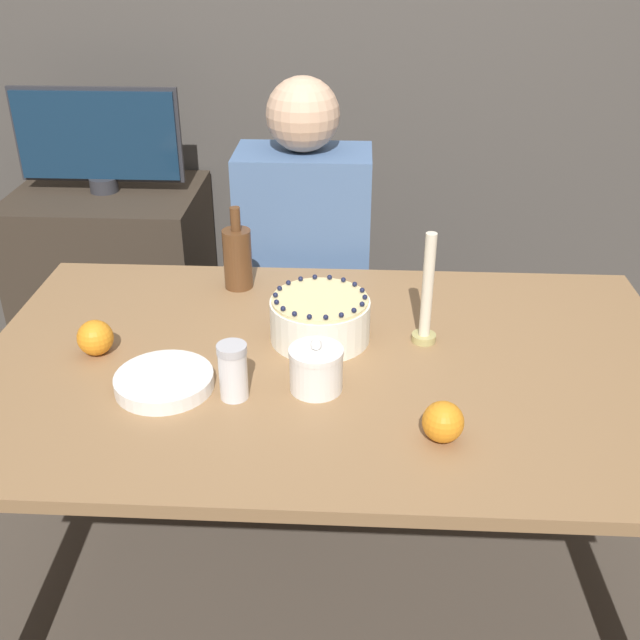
# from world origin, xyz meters

# --- Properties ---
(ground_plane) EXTENTS (12.00, 12.00, 0.00)m
(ground_plane) POSITION_xyz_m (0.00, 0.00, 0.00)
(ground_plane) COLOR #4C4238
(wall_behind) EXTENTS (8.00, 0.05, 2.60)m
(wall_behind) POSITION_xyz_m (0.00, 1.40, 1.30)
(wall_behind) COLOR #4C4742
(wall_behind) RESTS_ON ground_plane
(dining_table) EXTENTS (1.60, 0.98, 0.74)m
(dining_table) POSITION_xyz_m (0.00, 0.00, 0.64)
(dining_table) COLOR #936D47
(dining_table) RESTS_ON ground_plane
(cake) EXTENTS (0.24, 0.24, 0.12)m
(cake) POSITION_xyz_m (-0.03, 0.10, 0.79)
(cake) COLOR white
(cake) RESTS_ON dining_table
(sugar_bowl) EXTENTS (0.12, 0.12, 0.12)m
(sugar_bowl) POSITION_xyz_m (-0.03, -0.12, 0.79)
(sugar_bowl) COLOR white
(sugar_bowl) RESTS_ON dining_table
(sugar_shaker) EXTENTS (0.06, 0.06, 0.12)m
(sugar_shaker) POSITION_xyz_m (-0.20, -0.16, 0.80)
(sugar_shaker) COLOR white
(sugar_shaker) RESTS_ON dining_table
(plate_stack) EXTENTS (0.21, 0.21, 0.03)m
(plate_stack) POSITION_xyz_m (-0.35, -0.13, 0.75)
(plate_stack) COLOR white
(plate_stack) RESTS_ON dining_table
(candle) EXTENTS (0.06, 0.06, 0.27)m
(candle) POSITION_xyz_m (0.22, 0.10, 0.85)
(candle) COLOR tan
(candle) RESTS_ON dining_table
(bottle) EXTENTS (0.08, 0.08, 0.23)m
(bottle) POSITION_xyz_m (-0.26, 0.36, 0.82)
(bottle) COLOR brown
(bottle) RESTS_ON dining_table
(orange_fruit_0) EXTENTS (0.08, 0.08, 0.08)m
(orange_fruit_0) POSITION_xyz_m (-0.54, -0.00, 0.78)
(orange_fruit_0) COLOR orange
(orange_fruit_0) RESTS_ON dining_table
(orange_fruit_1) EXTENTS (0.08, 0.08, 0.08)m
(orange_fruit_1) POSITION_xyz_m (0.22, -0.28, 0.78)
(orange_fruit_1) COLOR orange
(orange_fruit_1) RESTS_ON dining_table
(person_man_blue_shirt) EXTENTS (0.40, 0.34, 1.23)m
(person_man_blue_shirt) POSITION_xyz_m (-0.11, 0.69, 0.54)
(person_man_blue_shirt) COLOR #473D33
(person_man_blue_shirt) RESTS_ON ground_plane
(side_cabinet) EXTENTS (0.66, 0.53, 0.75)m
(side_cabinet) POSITION_xyz_m (-0.86, 1.09, 0.37)
(side_cabinet) COLOR #382D23
(side_cabinet) RESTS_ON ground_plane
(tv_monitor) EXTENTS (0.58, 0.10, 0.37)m
(tv_monitor) POSITION_xyz_m (-0.86, 1.09, 0.94)
(tv_monitor) COLOR #2D2D33
(tv_monitor) RESTS_ON side_cabinet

